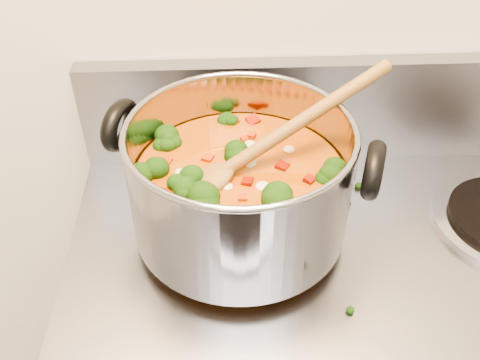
{
  "coord_description": "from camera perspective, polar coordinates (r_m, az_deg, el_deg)",
  "views": [
    {
      "loc": [
        -0.12,
        0.82,
        1.43
      ],
      "look_at": [
        -0.1,
        1.32,
        1.01
      ],
      "focal_mm": 40.0,
      "sensor_mm": 36.0,
      "label": 1
    }
  ],
  "objects": [
    {
      "name": "stockpot",
      "position": [
        0.65,
        0.0,
        -0.35
      ],
      "size": [
        0.33,
        0.27,
        0.16
      ],
      "rotation": [
        0.0,
        0.0,
        -0.34
      ],
      "color": "gray",
      "rests_on": "electric_range"
    },
    {
      "name": "wooden_spoon",
      "position": [
        0.63,
        1.54,
        3.06
      ],
      "size": [
        0.28,
        0.15,
        0.12
      ],
      "rotation": [
        0.0,
        0.0,
        0.42
      ],
      "color": "brown",
      "rests_on": "stockpot"
    },
    {
      "name": "cooktop_crumbs",
      "position": [
        0.77,
        -7.25,
        -1.11
      ],
      "size": [
        0.25,
        0.13,
        0.01
      ],
      "color": "black",
      "rests_on": "electric_range"
    }
  ]
}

